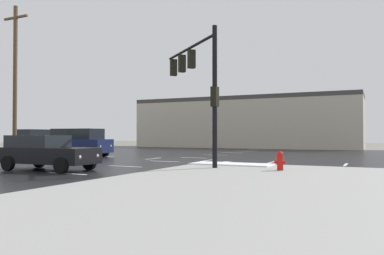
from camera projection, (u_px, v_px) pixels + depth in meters
name	position (u px, v px, depth m)	size (l,w,h in m)	color
ground_plane	(180.00, 160.00, 24.80)	(120.00, 120.00, 0.00)	slate
road_asphalt	(180.00, 160.00, 24.80)	(44.00, 44.00, 0.02)	black
snow_strip_curbside	(232.00, 164.00, 19.03)	(4.00, 1.60, 0.06)	white
lane_markings	(187.00, 161.00, 23.04)	(36.15, 36.15, 0.01)	silver
traffic_signal_mast	(197.00, 75.00, 19.10)	(4.73, 4.27, 6.43)	black
fire_hydrant	(280.00, 161.00, 15.96)	(0.48, 0.26, 0.79)	red
strip_building_background	(245.00, 123.00, 48.15)	(27.29, 8.00, 6.20)	#BCB29E
suv_navy	(78.00, 142.00, 27.41)	(4.94, 2.43, 2.03)	#141E47
suv_green	(38.00, 141.00, 31.65)	(2.26, 4.88, 2.03)	#195933
sedan_black	(46.00, 152.00, 17.35)	(4.58, 2.13, 1.58)	black
utility_pole_mid	(15.00, 79.00, 26.42)	(2.20, 0.28, 10.53)	brown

